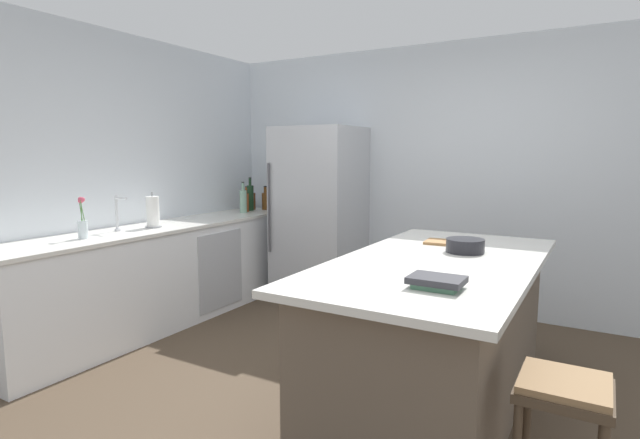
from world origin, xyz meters
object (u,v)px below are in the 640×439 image
object	(u,v)px
bar_stool	(563,406)
flower_vase	(83,225)
cookbook_stack	(437,282)
paper_towel_roll	(153,212)
syrup_bottle	(253,201)
sink_faucet	(118,212)
whiskey_bottle	(266,200)
wine_bottle	(250,197)
gin_bottle	(243,201)
kitchen_island	(435,334)
mixing_bowl	(465,246)
cutting_board	(449,243)
vinegar_bottle	(246,202)
refrigerator	(319,215)

from	to	relation	value
bar_stool	flower_vase	distance (m)	3.36
flower_vase	cookbook_stack	bearing A→B (deg)	-1.92
paper_towel_roll	syrup_bottle	size ratio (longest dim) A/B	1.14
sink_faucet	whiskey_bottle	size ratio (longest dim) A/B	1.10
wine_bottle	gin_bottle	world-z (taller)	wine_bottle
kitchen_island	flower_vase	size ratio (longest dim) A/B	6.78
syrup_bottle	mixing_bowl	world-z (taller)	syrup_bottle
whiskey_bottle	flower_vase	bearing A→B (deg)	-90.40
cutting_board	wine_bottle	bearing A→B (deg)	157.58
kitchen_island	wine_bottle	bearing A→B (deg)	148.88
vinegar_bottle	cookbook_stack	size ratio (longest dim) A/B	1.13
wine_bottle	vinegar_bottle	bearing A→B (deg)	-75.05
kitchen_island	refrigerator	distance (m)	2.43
vinegar_bottle	cutting_board	xyz separation A→B (m)	(2.54, -0.95, -0.08)
paper_towel_roll	whiskey_bottle	size ratio (longest dim) A/B	1.14
sink_faucet	gin_bottle	xyz separation A→B (m)	(0.07, 1.55, -0.03)
paper_towel_roll	syrup_bottle	xyz separation A→B (m)	(-0.10, 1.54, -0.03)
bar_stool	whiskey_bottle	bearing A→B (deg)	143.50
kitchen_island	paper_towel_roll	world-z (taller)	paper_towel_roll
refrigerator	syrup_bottle	size ratio (longest dim) A/B	6.60
whiskey_bottle	vinegar_bottle	size ratio (longest dim) A/B	0.96
sink_faucet	paper_towel_roll	xyz separation A→B (m)	(0.08, 0.29, -0.02)
flower_vase	whiskey_bottle	xyz separation A→B (m)	(0.02, 2.30, -0.00)
paper_towel_roll	cutting_board	xyz separation A→B (m)	(2.50, 0.40, -0.10)
kitchen_island	mixing_bowl	distance (m)	0.59
flower_vase	mixing_bowl	xyz separation A→B (m)	(2.67, 0.83, -0.05)
sink_faucet	paper_towel_roll	bearing A→B (deg)	74.27
sink_faucet	wine_bottle	world-z (taller)	wine_bottle
kitchen_island	sink_faucet	bearing A→B (deg)	-176.81
paper_towel_roll	cutting_board	bearing A→B (deg)	9.02
kitchen_island	syrup_bottle	bearing A→B (deg)	147.88
wine_bottle	cookbook_stack	xyz separation A→B (m)	(2.83, -2.22, -0.10)
cookbook_stack	cutting_board	size ratio (longest dim) A/B	0.74
whiskey_bottle	gin_bottle	xyz separation A→B (m)	(-0.03, -0.37, 0.02)
flower_vase	mixing_bowl	world-z (taller)	flower_vase
vinegar_bottle	gin_bottle	size ratio (longest dim) A/B	0.84
cookbook_stack	cutting_board	world-z (taller)	cookbook_stack
flower_vase	whiskey_bottle	bearing A→B (deg)	89.60
bar_stool	syrup_bottle	size ratio (longest dim) A/B	2.29
bar_stool	syrup_bottle	world-z (taller)	syrup_bottle
flower_vase	gin_bottle	world-z (taller)	gin_bottle
kitchen_island	gin_bottle	bearing A→B (deg)	151.60
flower_vase	paper_towel_roll	xyz separation A→B (m)	(0.00, 0.67, 0.02)
whiskey_bottle	syrup_bottle	world-z (taller)	syrup_bottle
paper_towel_roll	cutting_board	world-z (taller)	paper_towel_roll
sink_faucet	cutting_board	world-z (taller)	sink_faucet
refrigerator	syrup_bottle	xyz separation A→B (m)	(-0.93, 0.07, 0.10)
refrigerator	syrup_bottle	bearing A→B (deg)	175.72
refrigerator	cookbook_stack	size ratio (longest dim) A/B	7.26
sink_faucet	flower_vase	size ratio (longest dim) A/B	0.94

